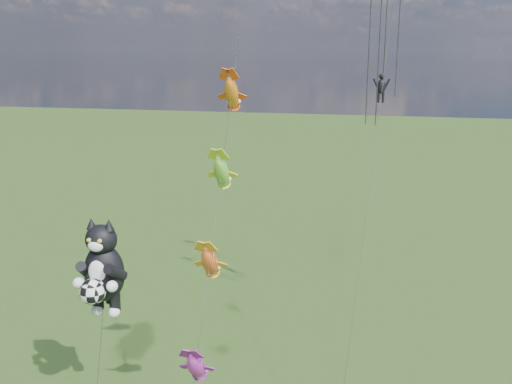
# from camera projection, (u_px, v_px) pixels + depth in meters

# --- Properties ---
(cat_kite_rig) EXTENTS (2.45, 4.14, 10.68)m
(cat_kite_rig) POSITION_uv_depth(u_px,v_px,m) (102.00, 269.00, 29.50)
(cat_kite_rig) COLOR brown
(cat_kite_rig) RESTS_ON ground
(fish_windsock_rig) EXTENTS (1.63, 15.93, 19.91)m
(fish_windsock_rig) POSITION_uv_depth(u_px,v_px,m) (216.00, 217.00, 27.63)
(fish_windsock_rig) COLOR brown
(fish_windsock_rig) RESTS_ON ground
(parafoil_rig) EXTENTS (2.49, 17.52, 25.75)m
(parafoil_rig) POSITION_uv_depth(u_px,v_px,m) (382.00, 67.00, 35.49)
(parafoil_rig) COLOR brown
(parafoil_rig) RESTS_ON ground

